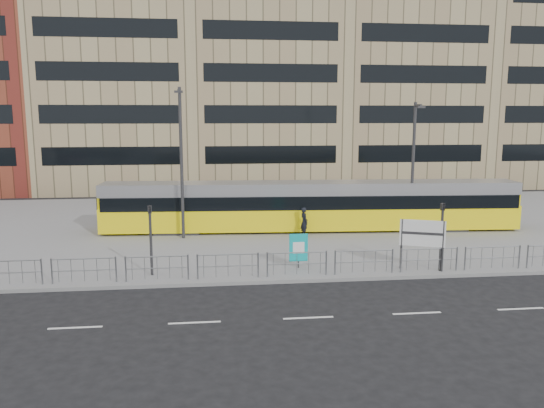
{
  "coord_description": "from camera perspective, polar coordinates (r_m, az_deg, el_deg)",
  "views": [
    {
      "loc": [
        -1.26,
        -21.6,
        7.08
      ],
      "look_at": [
        1.82,
        6.0,
        2.44
      ],
      "focal_mm": 35.0,
      "sensor_mm": 36.0,
      "label": 1
    }
  ],
  "objects": [
    {
      "name": "ad_panel",
      "position": [
        24.39,
        2.87,
        -4.75
      ],
      "size": [
        0.85,
        0.09,
        1.6
      ],
      "rotation": [
        0.0,
        0.0,
        0.02
      ],
      "color": "#2D2D30",
      "rests_on": "plaza"
    },
    {
      "name": "tram",
      "position": [
        32.4,
        4.25,
        -0.22
      ],
      "size": [
        25.25,
        3.79,
        2.96
      ],
      "rotation": [
        0.0,
        0.0,
        -0.06
      ],
      "color": "yellow",
      "rests_on": "plaza"
    },
    {
      "name": "road_markings",
      "position": [
        19.1,
        0.91,
        -12.26
      ],
      "size": [
        62.0,
        0.12,
        0.01
      ],
      "primitive_type": "cube",
      "color": "white",
      "rests_on": "ground"
    },
    {
      "name": "kerb",
      "position": [
        22.79,
        -2.92,
        -8.43
      ],
      "size": [
        64.0,
        0.25,
        0.17
      ],
      "primitive_type": "cube",
      "color": "gray",
      "rests_on": "ground"
    },
    {
      "name": "pedestrian",
      "position": [
        30.76,
        3.48,
        -1.94
      ],
      "size": [
        0.55,
        0.7,
        1.7
      ],
      "primitive_type": "imported",
      "rotation": [
        0.0,
        0.0,
        1.82
      ],
      "color": "black",
      "rests_on": "plaza"
    },
    {
      "name": "traffic_light_west",
      "position": [
        23.64,
        -12.94,
        -2.86
      ],
      "size": [
        0.2,
        0.23,
        3.1
      ],
      "rotation": [
        0.0,
        0.0,
        0.22
      ],
      "color": "#2D2D30",
      "rests_on": "plaza"
    },
    {
      "name": "lamp_post_east",
      "position": [
        32.51,
        14.97,
        4.39
      ],
      "size": [
        0.45,
        1.04,
        7.71
      ],
      "color": "#2D2D30",
      "rests_on": "plaza"
    },
    {
      "name": "ground",
      "position": [
        22.77,
        -2.91,
        -8.65
      ],
      "size": [
        120.0,
        120.0,
        0.0
      ],
      "primitive_type": "plane",
      "color": "black",
      "rests_on": "ground"
    },
    {
      "name": "building_row",
      "position": [
        56.24,
        -3.6,
        15.41
      ],
      "size": [
        70.4,
        18.4,
        31.2
      ],
      "color": "brown",
      "rests_on": "ground"
    },
    {
      "name": "traffic_light_east",
      "position": [
        24.88,
        17.8,
        -2.47
      ],
      "size": [
        0.21,
        0.23,
        3.1
      ],
      "rotation": [
        0.0,
        0.0,
        0.23
      ],
      "color": "#2D2D30",
      "rests_on": "plaza"
    },
    {
      "name": "pedestrian_barrier",
      "position": [
        23.16,
        1.96,
        -5.79
      ],
      "size": [
        32.07,
        0.07,
        1.1
      ],
      "color": "gray",
      "rests_on": "plaza"
    },
    {
      "name": "plaza",
      "position": [
        34.35,
        -4.13,
        -2.31
      ],
      "size": [
        64.0,
        24.0,
        0.15
      ],
      "primitive_type": "cube",
      "color": "gray",
      "rests_on": "ground"
    },
    {
      "name": "station_sign",
      "position": [
        24.84,
        15.87,
        -3.29
      ],
      "size": [
        1.89,
        0.8,
        2.3
      ],
      "rotation": [
        0.0,
        0.0,
        -0.37
      ],
      "color": "#2D2D30",
      "rests_on": "plaza"
    },
    {
      "name": "lamp_post_west",
      "position": [
        30.12,
        -9.73,
        4.95
      ],
      "size": [
        0.45,
        1.04,
        8.49
      ],
      "color": "#2D2D30",
      "rests_on": "plaza"
    }
  ]
}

